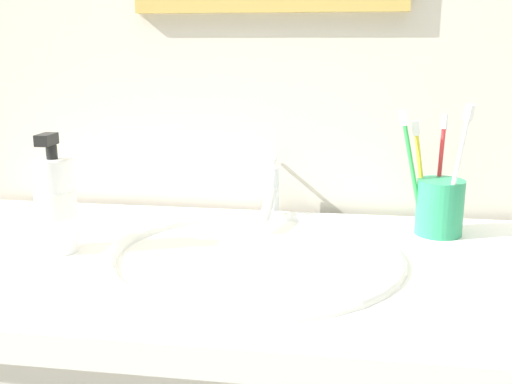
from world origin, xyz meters
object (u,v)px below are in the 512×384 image
toothbrush_yellow (420,168)px  toothbrush_white (458,164)px  toothbrush_red (440,163)px  toothbrush_cup (440,207)px  faucet (270,197)px  soap_dispenser (56,204)px  toothbrush_green (411,164)px

toothbrush_yellow → toothbrush_white: bearing=-44.2°
toothbrush_red → toothbrush_cup: bearing=-91.8°
faucet → toothbrush_cup: size_ratio=1.85×
toothbrush_white → soap_dispenser: toothbrush_white is taller
faucet → soap_dispenser: size_ratio=0.93×
faucet → toothbrush_yellow: bearing=-7.2°
toothbrush_red → soap_dispenser: toothbrush_red is taller
toothbrush_white → toothbrush_yellow: bearing=135.8°
toothbrush_cup → soap_dispenser: bearing=-163.5°
toothbrush_cup → toothbrush_yellow: bearing=156.4°
toothbrush_cup → toothbrush_white: 0.09m
toothbrush_white → toothbrush_red: (-0.02, 0.07, -0.01)m
toothbrush_white → toothbrush_red: size_ratio=1.13×
toothbrush_cup → toothbrush_white: toothbrush_white is taller
toothbrush_green → toothbrush_yellow: size_ratio=1.10×
toothbrush_yellow → faucet: bearing=172.8°
faucet → toothbrush_cup: 0.28m
toothbrush_red → soap_dispenser: 0.60m
toothbrush_red → toothbrush_yellow: toothbrush_red is taller
toothbrush_green → toothbrush_white: bearing=-26.3°
toothbrush_cup → toothbrush_green: bearing=-178.2°
faucet → toothbrush_red: bearing=-2.7°
toothbrush_cup → toothbrush_yellow: (-0.03, 0.01, 0.06)m
toothbrush_cup → toothbrush_white: size_ratio=0.43×
toothbrush_cup → faucet: bearing=170.8°
faucet → toothbrush_red: 0.29m
toothbrush_red → soap_dispenser: (-0.57, -0.20, -0.04)m
toothbrush_white → soap_dispenser: (-0.58, -0.13, -0.05)m
soap_dispenser → toothbrush_red: bearing=19.4°
toothbrush_white → toothbrush_green: (-0.07, 0.03, -0.01)m
faucet → toothbrush_white: bearing=-15.0°
soap_dispenser → toothbrush_cup: bearing=16.5°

